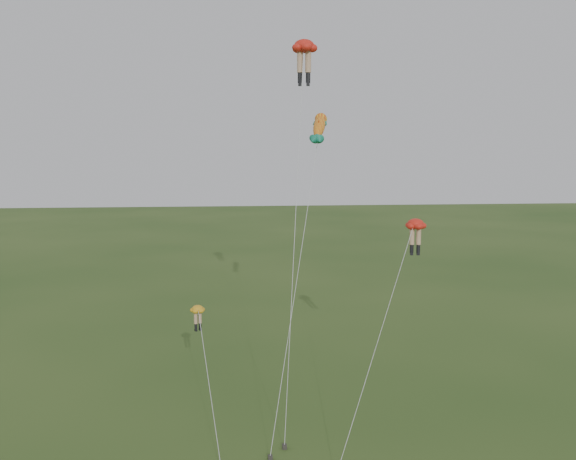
{
  "coord_description": "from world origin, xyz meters",
  "views": [
    {
      "loc": [
        -3.04,
        -34.65,
        17.33
      ],
      "look_at": [
        0.78,
        6.0,
        11.94
      ],
      "focal_mm": 40.0,
      "sensor_mm": 36.0,
      "label": 1
    }
  ],
  "objects": [
    {
      "name": "legs_kite_red_mid",
      "position": [
        8.94,
        5.44,
        11.91
      ],
      "size": [
        7.49,
        9.9,
        12.64
      ],
      "rotation": [
        0.0,
        0.0,
        -0.13
      ],
      "color": "red",
      "rests_on": "ground"
    },
    {
      "name": "legs_kite_red_high",
      "position": [
        1.96,
        7.56,
        23.25
      ],
      "size": [
        3.06,
        8.63,
        24.14
      ],
      "rotation": [
        0.0,
        0.0,
        -0.15
      ],
      "color": "red",
      "rests_on": "ground"
    },
    {
      "name": "fish_kite",
      "position": [
        3.24,
        9.41,
        18.54
      ],
      "size": [
        5.09,
        12.21,
        19.81
      ],
      "rotation": [
        0.58,
        0.0,
        -0.27
      ],
      "color": "gold",
      "rests_on": "ground"
    },
    {
      "name": "legs_kite_yellow",
      "position": [
        -4.98,
        4.9,
        6.64
      ],
      "size": [
        2.29,
        8.85,
        7.32
      ],
      "rotation": [
        0.0,
        0.0,
        0.49
      ],
      "color": "gold",
      "rests_on": "ground"
    },
    {
      "name": "ground",
      "position": [
        0.0,
        0.0,
        0.0
      ],
      "size": [
        300.0,
        300.0,
        0.0
      ],
      "primitive_type": "plane",
      "color": "#284418",
      "rests_on": "ground"
    }
  ]
}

